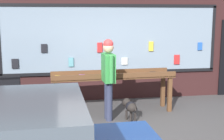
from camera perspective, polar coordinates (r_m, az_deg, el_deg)
ground_plane at (r=6.19m, az=2.08°, el=-10.91°), size 40.00×40.00×0.00m
shopfront_facade at (r=8.18m, az=-0.87°, el=5.85°), size 8.87×0.29×3.28m
display_table_main at (r=7.11m, az=0.17°, el=-1.73°), size 2.81×0.70×0.95m
person_browsing at (r=6.53m, az=-0.68°, el=-0.54°), size 0.24×0.68×1.73m
small_dog at (r=6.66m, az=3.32°, el=-6.65°), size 0.28×0.55×0.44m
sandwich_board_sign at (r=7.27m, az=-18.12°, el=-4.69°), size 0.53×0.85×0.84m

